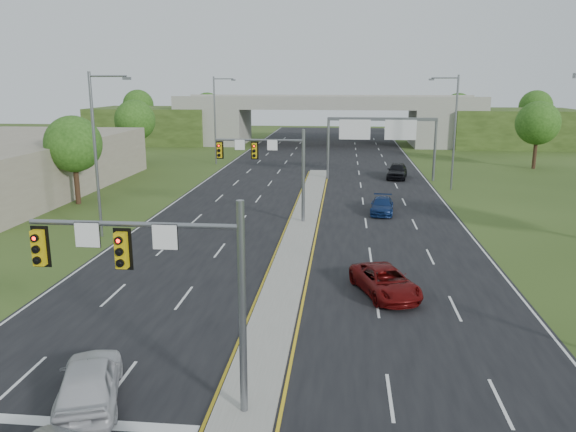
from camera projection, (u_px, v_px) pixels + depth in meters
The scene contains 23 objects.
ground at pixel (244, 415), 17.89m from camera, with size 240.00×240.00×0.00m, color #2D4117.
road at pixel (311, 197), 51.75m from camera, with size 24.00×160.00×0.02m, color black.
median at pixel (301, 229), 40.12m from camera, with size 2.00×54.00×0.16m, color gray.
lane_markings at pixel (299, 211), 45.91m from camera, with size 23.72×160.00×0.01m.
signal_mast_near at pixel (167, 273), 16.94m from camera, with size 6.62×0.60×7.00m.
signal_mast_far at pixel (273, 160), 41.12m from camera, with size 6.62×0.60×7.00m.
sign_gantry at pixel (380, 131), 59.47m from camera, with size 11.58×0.44×6.67m.
overpass at pixel (328, 123), 94.46m from camera, with size 80.00×14.00×8.10m.
lightpole_l_mid at pixel (98, 148), 37.12m from camera, with size 2.85×0.25×11.00m.
lightpole_l_far at pixel (216, 116), 70.98m from camera, with size 2.85×0.25×11.00m.
lightpole_r_far at pixel (453, 127), 53.86m from camera, with size 2.85×0.25×11.00m.
tree_l_near at pixel (73, 144), 47.66m from camera, with size 4.80×4.80×7.60m.
tree_l_mid at pixel (135, 120), 72.17m from camera, with size 5.20×5.20×8.12m.
tree_r_mid at pixel (538, 123), 67.27m from camera, with size 5.20×5.20×8.12m.
tree_back_a at pixel (138, 105), 111.19m from camera, with size 6.00×6.00×8.85m.
tree_back_b at pixel (207, 107), 109.90m from camera, with size 5.60×5.60×8.32m.
tree_back_c at pixel (458, 108), 105.19m from camera, with size 5.60×5.60×8.32m.
tree_back_d at pixel (536, 107), 103.75m from camera, with size 6.00×6.00×8.85m.
commercial_building at pixel (1, 165), 54.10m from camera, with size 18.00×30.00×5.00m, color gray.
car_white at pixel (89, 381), 18.29m from camera, with size 1.91×4.75×1.62m, color silver.
car_far_a at pixel (385, 281), 27.80m from camera, with size 2.27×4.92×1.37m, color #590908.
car_far_b at pixel (382, 206), 45.09m from camera, with size 1.77×4.34×1.26m, color #0D2252.
car_far_c at pixel (397, 171), 61.36m from camera, with size 2.01×4.99×1.70m, color black.
Camera 1 is at (2.99, -15.69, 10.35)m, focal length 35.00 mm.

